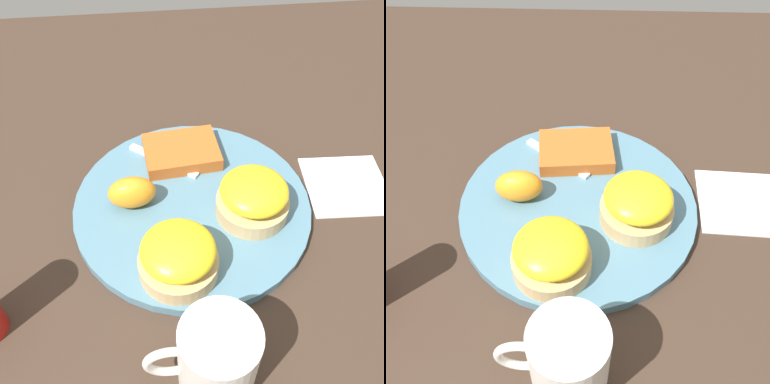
% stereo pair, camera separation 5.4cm
% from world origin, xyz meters
% --- Properties ---
extents(ground_plane, '(1.10, 1.10, 0.00)m').
position_xyz_m(ground_plane, '(0.00, 0.00, 0.00)').
color(ground_plane, '#38281E').
extents(plate, '(0.30, 0.30, 0.01)m').
position_xyz_m(plate, '(0.00, 0.00, 0.01)').
color(plate, slate).
rests_on(plate, ground_plane).
extents(sandwich_benedict_left, '(0.09, 0.09, 0.06)m').
position_xyz_m(sandwich_benedict_left, '(0.03, 0.10, 0.04)').
color(sandwich_benedict_left, tan).
rests_on(sandwich_benedict_left, plate).
extents(sandwich_benedict_right, '(0.09, 0.09, 0.06)m').
position_xyz_m(sandwich_benedict_right, '(-0.07, 0.02, 0.04)').
color(sandwich_benedict_right, tan).
rests_on(sandwich_benedict_right, plate).
extents(hashbrown_patty, '(0.11, 0.09, 0.02)m').
position_xyz_m(hashbrown_patty, '(0.01, -0.08, 0.02)').
color(hashbrown_patty, '#B4561F').
rests_on(hashbrown_patty, plate).
extents(orange_wedge, '(0.06, 0.04, 0.04)m').
position_xyz_m(orange_wedge, '(0.07, -0.01, 0.04)').
color(orange_wedge, orange).
rests_on(orange_wedge, plate).
extents(fork, '(0.18, 0.14, 0.00)m').
position_xyz_m(fork, '(-0.02, -0.04, 0.02)').
color(fork, silver).
rests_on(fork, plate).
extents(cup, '(0.11, 0.07, 0.10)m').
position_xyz_m(cup, '(0.00, 0.22, 0.05)').
color(cup, silver).
rests_on(cup, ground_plane).
extents(napkin, '(0.12, 0.12, 0.00)m').
position_xyz_m(napkin, '(-0.21, -0.02, 0.00)').
color(napkin, white).
rests_on(napkin, ground_plane).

